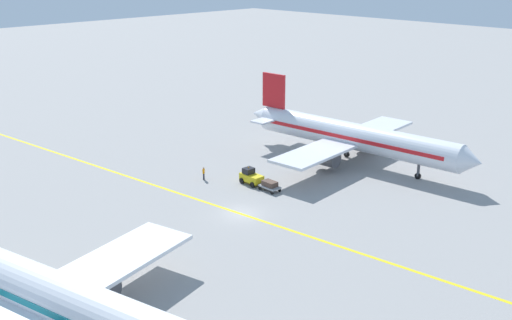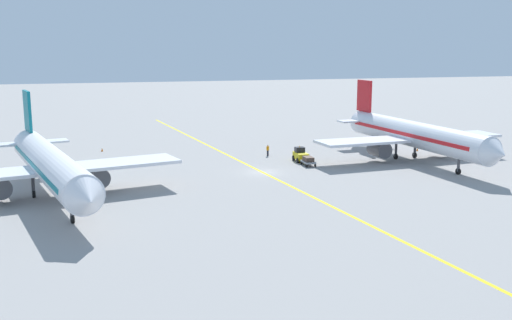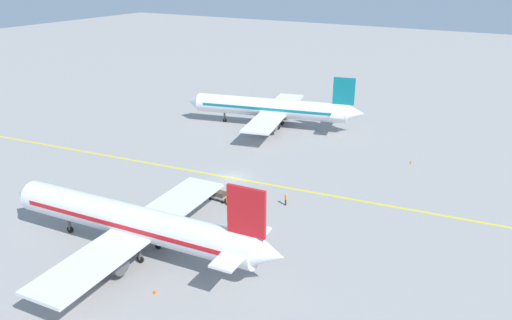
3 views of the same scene
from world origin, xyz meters
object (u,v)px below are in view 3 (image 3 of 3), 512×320
baggage_tug_white (239,200)px  airplane_at_gate (135,223)px  baggage_cart_trailing (219,195)px  ground_crew_worker (286,199)px  traffic_cone_near_nose (411,162)px  traffic_cone_mid_apron (155,291)px  airplane_adjacent_stand (273,108)px

baggage_tug_white → airplane_at_gate: bearing=166.4°
baggage_cart_trailing → ground_crew_worker: 9.09m
airplane_at_gate → baggage_cart_trailing: (15.47, -0.42, -2.95)m
baggage_cart_trailing → traffic_cone_near_nose: size_ratio=4.80×
ground_crew_worker → traffic_cone_mid_apron: bearing=174.4°
baggage_tug_white → ground_crew_worker: (3.24, -5.23, 0.01)m
airplane_adjacent_stand → traffic_cone_mid_apron: (-52.89, -15.58, -3.43)m
airplane_at_gate → traffic_cone_near_nose: 46.52m
airplane_at_gate → traffic_cone_mid_apron: bearing=-126.2°
airplane_adjacent_stand → traffic_cone_near_nose: size_ratio=64.06×
ground_crew_worker → traffic_cone_near_nose: bearing=-24.6°
airplane_adjacent_stand → traffic_cone_near_nose: airplane_adjacent_stand is taller
baggage_cart_trailing → traffic_cone_mid_apron: (-20.34, -6.24, -0.49)m
baggage_tug_white → baggage_cart_trailing: bearing=88.3°
ground_crew_worker → traffic_cone_near_nose: 25.76m
airplane_at_gate → traffic_cone_near_nose: airplane_at_gate is taller
airplane_adjacent_stand → baggage_cart_trailing: size_ratio=13.35×
airplane_adjacent_stand → baggage_tug_white: size_ratio=11.58×
airplane_at_gate → airplane_adjacent_stand: same height
airplane_adjacent_stand → ground_crew_worker: (-29.41, -17.87, -2.80)m
ground_crew_worker → traffic_cone_mid_apron: (-23.48, 2.29, -0.63)m
airplane_adjacent_stand → ground_crew_worker: size_ratio=20.97×
baggage_tug_white → traffic_cone_mid_apron: bearing=-171.7°
ground_crew_worker → traffic_cone_near_nose: ground_crew_worker is taller
baggage_cart_trailing → ground_crew_worker: bearing=-69.8°
baggage_cart_trailing → traffic_cone_mid_apron: baggage_cart_trailing is taller
baggage_cart_trailing → traffic_cone_mid_apron: 21.28m
ground_crew_worker → airplane_at_gate: bearing=154.3°
baggage_cart_trailing → baggage_tug_white: bearing=-91.7°
traffic_cone_near_nose → traffic_cone_mid_apron: size_ratio=1.00×
baggage_tug_white → traffic_cone_mid_apron: (-20.24, -2.94, -0.63)m
airplane_adjacent_stand → traffic_cone_near_nose: bearing=-101.8°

